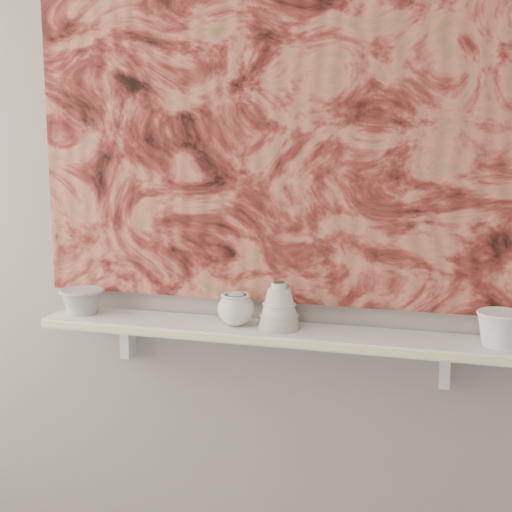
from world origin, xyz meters
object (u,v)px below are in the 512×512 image
(bell_vessel, at_px, (279,305))
(bowl_white, at_px, (501,328))
(cup_cream, at_px, (236,309))
(bowl_grey, at_px, (82,301))
(shelf, at_px, (271,333))
(painting, at_px, (279,114))

(bell_vessel, bearing_deg, bowl_white, 0.00)
(cup_cream, relative_size, bowl_white, 0.83)
(bowl_grey, xyz_separation_m, bell_vessel, (0.63, 0.00, 0.03))
(bowl_grey, relative_size, cup_cream, 1.29)
(bowl_white, bearing_deg, shelf, 180.00)
(bowl_grey, distance_m, bowl_white, 1.24)
(cup_cream, distance_m, bell_vessel, 0.13)
(painting, bearing_deg, bell_vessel, -73.98)
(bell_vessel, xyz_separation_m, bowl_white, (0.61, 0.00, -0.02))
(bell_vessel, height_order, bowl_white, bell_vessel)
(shelf, bearing_deg, painting, 90.00)
(painting, xyz_separation_m, bowl_grey, (-0.61, -0.08, -0.57))
(bowl_grey, bearing_deg, bowl_white, 0.00)
(painting, distance_m, bell_vessel, 0.55)
(painting, xyz_separation_m, cup_cream, (-0.11, -0.08, -0.56))
(painting, height_order, bowl_white, painting)
(shelf, xyz_separation_m, bowl_grey, (-0.61, 0.00, 0.06))
(shelf, bearing_deg, bowl_white, 0.00)
(cup_cream, bearing_deg, bell_vessel, 0.00)
(painting, distance_m, cup_cream, 0.58)
(shelf, height_order, painting, painting)
(shelf, bearing_deg, cup_cream, 180.00)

